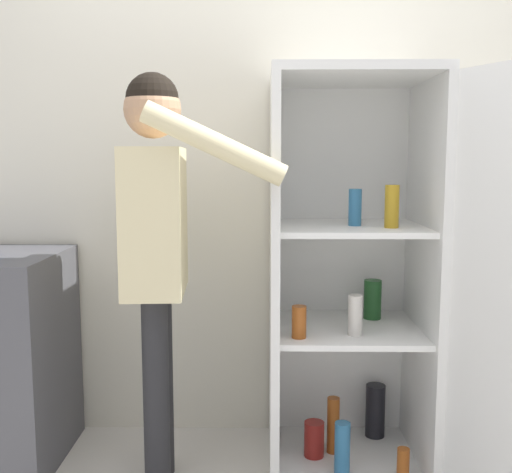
{
  "coord_description": "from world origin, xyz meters",
  "views": [
    {
      "loc": [
        -0.06,
        -1.86,
        1.31
      ],
      "look_at": [
        -0.1,
        0.62,
        1.0
      ],
      "focal_mm": 42.0,
      "sensor_mm": 36.0,
      "label": 1
    }
  ],
  "objects": [
    {
      "name": "person",
      "position": [
        -0.48,
        0.45,
        1.06
      ],
      "size": [
        0.64,
        0.53,
        1.65
      ],
      "color": "#262628",
      "rests_on": "ground_plane"
    },
    {
      "name": "refrigerator",
      "position": [
        0.41,
        0.54,
        0.82
      ],
      "size": [
        1.01,
        1.2,
        1.67
      ],
      "color": "white",
      "rests_on": "ground_plane"
    },
    {
      "name": "wall_back",
      "position": [
        0.0,
        0.98,
        1.27
      ],
      "size": [
        7.0,
        0.06,
        2.55
      ],
      "color": "silver",
      "rests_on": "ground_plane"
    }
  ]
}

